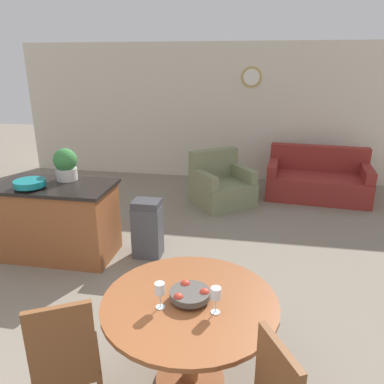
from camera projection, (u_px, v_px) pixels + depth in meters
name	position (u px, v px, depth m)	size (l,w,h in m)	color
wall_back	(212.00, 113.00, 7.58)	(8.00, 0.09, 2.70)	beige
dining_table	(190.00, 320.00, 2.69)	(1.25, 1.25, 0.74)	brown
dining_chair_near_left	(65.00, 358.00, 2.37)	(0.57, 0.57, 1.01)	brown
fruit_bowl	(190.00, 294.00, 2.62)	(0.29, 0.29, 0.10)	#4C4742
wine_glass_left	(160.00, 290.00, 2.51)	(0.07, 0.07, 0.19)	silver
wine_glass_right	(216.00, 294.00, 2.46)	(0.07, 0.07, 0.19)	silver
kitchen_island	(58.00, 220.00, 4.63)	(1.41, 0.77, 0.94)	brown
teal_bowl	(30.00, 183.00, 4.33)	(0.36, 0.36, 0.10)	#147A7F
potted_plant	(66.00, 164.00, 4.59)	(0.28, 0.28, 0.40)	beige
trash_bin	(148.00, 229.00, 4.64)	(0.34, 0.28, 0.74)	#47474C
couch	(317.00, 181.00, 6.75)	(1.83, 1.14, 0.87)	maroon
armchair	(221.00, 187.00, 6.41)	(1.21, 1.20, 0.90)	#7A7F5B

